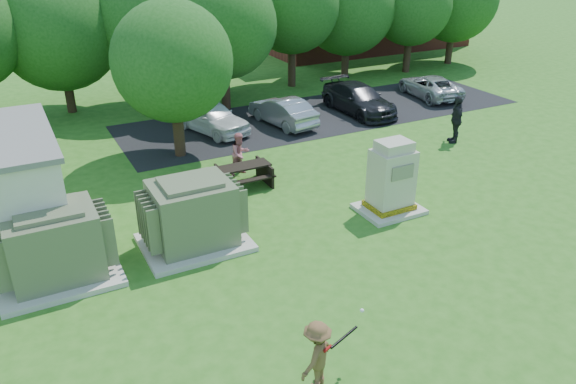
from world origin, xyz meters
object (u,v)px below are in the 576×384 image
generator_cabinet (391,181)px  picnic_table (244,173)px  transformer_left (55,247)px  transformer_right (193,215)px  person_walking_right (456,119)px  car_white (211,117)px  batter (317,355)px  car_silver_b (430,86)px  car_silver_a (283,111)px  car_dark (358,99)px  person_at_picnic (240,154)px

generator_cabinet → picnic_table: 5.24m
transformer_left → transformer_right: bearing=0.0°
generator_cabinet → person_walking_right: 7.45m
transformer_left → transformer_right: same height
car_white → batter: bearing=-120.9°
transformer_right → person_walking_right: transformer_right is taller
transformer_left → car_silver_b: 21.93m
generator_cabinet → person_walking_right: (6.34, 3.93, -0.05)m
transformer_right → car_silver_b: transformer_right is taller
car_silver_a → car_silver_b: 9.12m
person_walking_right → car_silver_b: (3.65, 5.92, -0.43)m
generator_cabinet → batter: size_ratio=1.56×
generator_cabinet → car_silver_b: generator_cabinet is taller
transformer_right → car_dark: size_ratio=0.64×
car_dark → car_silver_b: 4.99m
transformer_right → car_silver_a: 11.14m
car_white → car_dark: bearing=-23.3°
transformer_right → person_at_picnic: bearing=52.0°
person_walking_right → picnic_table: bearing=-62.4°
transformer_right → car_silver_a: (7.20, 8.50, -0.33)m
person_walking_right → car_silver_b: 6.97m
batter → car_silver_a: 16.39m
transformer_right → generator_cabinet: (6.32, -0.87, 0.09)m
car_dark → person_walking_right: bearing=-77.3°
transformer_left → car_dark: (15.05, 8.41, -0.29)m
person_at_picnic → car_silver_a: (3.99, 4.38, -0.16)m
person_at_picnic → car_dark: person_at_picnic is taller
car_silver_b → person_walking_right: bearing=66.3°
transformer_right → person_walking_right: bearing=13.6°
person_walking_right → generator_cabinet: bearing=-30.6°
transformer_left → car_white: size_ratio=0.73×
transformer_right → picnic_table: 4.24m
batter → car_silver_b: (15.94, 15.38, -0.19)m
transformer_left → person_at_picnic: (6.91, 4.11, -0.16)m
batter → car_silver_b: 22.15m
transformer_left → generator_cabinet: bearing=-5.0°
car_white → car_dark: car_white is taller
car_silver_a → person_at_picnic: bearing=38.8°
person_walking_right → batter: bearing=-24.7°
person_at_picnic → batter: bearing=-119.8°
person_at_picnic → car_silver_b: person_at_picnic is taller
person_walking_right → car_dark: (-1.31, 5.36, -0.32)m
batter → car_silver_a: (6.83, 14.90, -0.13)m
picnic_table → person_at_picnic: 1.14m
picnic_table → batter: (-2.53, -9.47, 0.27)m
transformer_left → transformer_right: 3.70m
transformer_right → generator_cabinet: size_ratio=1.24×
batter → person_walking_right: size_ratio=0.77×
transformer_right → batter: 6.42m
picnic_table → car_silver_b: car_silver_b is taller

